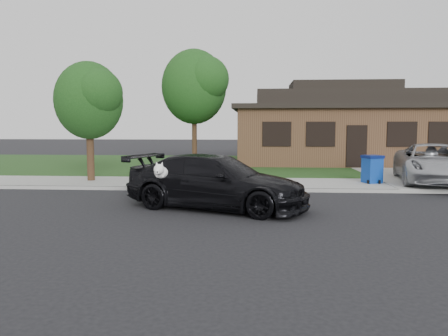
{
  "coord_description": "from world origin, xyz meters",
  "views": [
    {
      "loc": [
        -1.07,
        -11.37,
        2.25
      ],
      "look_at": [
        -1.92,
        0.44,
        1.1
      ],
      "focal_mm": 35.0,
      "sensor_mm": 36.0,
      "label": 1
    }
  ],
  "objects": [
    {
      "name": "ground",
      "position": [
        0.0,
        0.0,
        0.0
      ],
      "size": [
        120.0,
        120.0,
        0.0
      ],
      "primitive_type": "plane",
      "color": "black",
      "rests_on": "ground"
    },
    {
      "name": "sidewalk",
      "position": [
        0.0,
        5.0,
        0.06
      ],
      "size": [
        60.0,
        3.0,
        0.12
      ],
      "primitive_type": "cube",
      "color": "gray",
      "rests_on": "ground"
    },
    {
      "name": "sedan",
      "position": [
        -2.13,
        0.34,
        0.74
      ],
      "size": [
        5.46,
        3.68,
        1.47
      ],
      "rotation": [
        0.0,
        0.0,
        1.22
      ],
      "color": "black",
      "rests_on": "ground"
    },
    {
      "name": "driveway",
      "position": [
        6.0,
        10.0,
        0.07
      ],
      "size": [
        4.5,
        13.0,
        0.14
      ],
      "primitive_type": "cube",
      "color": "gray",
      "rests_on": "ground"
    },
    {
      "name": "recycling_bin",
      "position": [
        3.28,
        5.19,
        0.64
      ],
      "size": [
        0.8,
        0.8,
        1.03
      ],
      "rotation": [
        0.0,
        0.0,
        0.37
      ],
      "color": "#0D3695",
      "rests_on": "sidewalk"
    },
    {
      "name": "tree_0",
      "position": [
        -4.34,
        12.88,
        4.48
      ],
      "size": [
        3.78,
        3.6,
        6.34
      ],
      "color": "#332114",
      "rests_on": "ground"
    },
    {
      "name": "house",
      "position": [
        4.0,
        15.0,
        2.13
      ],
      "size": [
        12.6,
        8.6,
        4.65
      ],
      "color": "#422B1C",
      "rests_on": "ground"
    },
    {
      "name": "tree_2",
      "position": [
        -7.38,
        5.11,
        3.27
      ],
      "size": [
        2.73,
        2.6,
        4.59
      ],
      "color": "#332114",
      "rests_on": "ground"
    },
    {
      "name": "lawn",
      "position": [
        0.0,
        13.0,
        0.07
      ],
      "size": [
        60.0,
        13.0,
        0.13
      ],
      "primitive_type": "cube",
      "color": "#193814",
      "rests_on": "ground"
    },
    {
      "name": "minivan",
      "position": [
        5.55,
        5.36,
        0.86
      ],
      "size": [
        3.38,
        5.55,
        1.44
      ],
      "primitive_type": "imported",
      "rotation": [
        0.0,
        0.0,
        -0.2
      ],
      "color": "#A9ABB1",
      "rests_on": "driveway"
    },
    {
      "name": "curb",
      "position": [
        0.0,
        3.5,
        0.06
      ],
      "size": [
        60.0,
        0.12,
        0.12
      ],
      "primitive_type": "cube",
      "color": "gray",
      "rests_on": "ground"
    }
  ]
}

